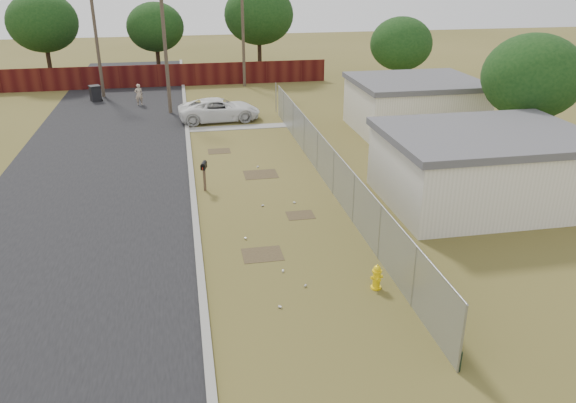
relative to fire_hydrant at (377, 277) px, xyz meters
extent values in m
plane|color=brown|center=(-2.39, 7.85, -0.40)|extent=(120.00, 120.00, 0.00)
cube|color=black|center=(-9.89, 15.85, -0.39)|extent=(9.00, 60.00, 0.02)
cube|color=gray|center=(-5.39, 15.85, -0.34)|extent=(0.25, 60.00, 0.12)
cube|color=gray|center=(-2.39, 19.35, -0.38)|extent=(6.20, 1.00, 0.03)
cylinder|color=gray|center=(0.71, -4.15, 0.60)|extent=(0.06, 0.06, 2.00)
cylinder|color=gray|center=(0.71, -1.15, 0.60)|extent=(0.06, 0.06, 2.00)
cylinder|color=gray|center=(0.71, 1.85, 0.60)|extent=(0.06, 0.06, 2.00)
cylinder|color=gray|center=(0.71, 4.85, 0.60)|extent=(0.06, 0.06, 2.00)
cylinder|color=gray|center=(0.71, 7.85, 0.60)|extent=(0.06, 0.06, 2.00)
cylinder|color=gray|center=(0.71, 10.85, 0.60)|extent=(0.06, 0.06, 2.00)
cylinder|color=gray|center=(0.71, 13.85, 0.60)|extent=(0.06, 0.06, 2.00)
cylinder|color=gray|center=(0.71, 16.85, 0.60)|extent=(0.06, 0.06, 2.00)
cylinder|color=gray|center=(0.71, 19.85, 0.60)|extent=(0.06, 0.06, 2.00)
cylinder|color=gray|center=(0.71, 22.85, 0.60)|extent=(0.06, 0.06, 2.00)
cylinder|color=gray|center=(0.71, 8.85, 1.60)|extent=(0.04, 26.00, 0.04)
cube|color=gray|center=(0.71, 8.85, 0.60)|extent=(0.01, 26.00, 2.00)
cube|color=black|center=(0.77, 8.85, -0.10)|extent=(0.03, 26.00, 0.60)
cube|color=#49150F|center=(-8.39, 32.85, 0.50)|extent=(30.00, 0.12, 1.80)
cylinder|color=brown|center=(-6.39, 23.85, 4.10)|extent=(0.24, 0.24, 9.00)
cylinder|color=brown|center=(-11.39, 29.85, 4.10)|extent=(0.24, 0.24, 9.00)
cylinder|color=brown|center=(-0.39, 31.85, 4.10)|extent=(0.24, 0.24, 9.00)
cube|color=silver|center=(6.61, 5.85, 1.00)|extent=(8.00, 6.00, 2.80)
cube|color=#515056|center=(6.61, 5.85, 2.55)|extent=(8.32, 6.24, 0.30)
cube|color=silver|center=(8.11, 16.85, 1.00)|extent=(7.00, 6.00, 2.80)
cube|color=#515056|center=(8.11, 16.85, 2.55)|extent=(7.28, 6.24, 0.30)
cylinder|color=black|center=(-16.39, 36.85, 1.25)|extent=(0.36, 0.36, 3.30)
ellipsoid|color=black|center=(-16.39, 36.85, 4.48)|extent=(5.70, 5.70, 4.84)
cylinder|color=black|center=(-7.39, 37.85, 1.03)|extent=(0.36, 0.36, 2.86)
ellipsoid|color=black|center=(-7.39, 37.85, 3.83)|extent=(4.94, 4.94, 4.20)
cylinder|color=black|center=(1.61, 36.85, 1.36)|extent=(0.36, 0.36, 3.52)
ellipsoid|color=black|center=(1.61, 36.85, 4.80)|extent=(6.08, 6.08, 5.17)
cylinder|color=black|center=(10.61, 25.85, 0.92)|extent=(0.36, 0.36, 2.64)
ellipsoid|color=black|center=(10.61, 25.85, 3.50)|extent=(4.56, 4.56, 3.88)
cylinder|color=black|center=(11.61, 10.85, 1.03)|extent=(0.36, 0.36, 2.86)
ellipsoid|color=black|center=(11.61, 10.85, 3.83)|extent=(4.94, 4.94, 4.20)
cylinder|color=yellow|center=(0.00, 0.01, -0.37)|extent=(0.36, 0.36, 0.06)
cylinder|color=yellow|center=(0.00, 0.01, -0.07)|extent=(0.25, 0.25, 0.58)
cylinder|color=yellow|center=(0.00, 0.01, 0.22)|extent=(0.33, 0.33, 0.05)
sphere|color=yellow|center=(0.00, 0.01, 0.30)|extent=(0.24, 0.24, 0.23)
cylinder|color=yellow|center=(0.00, 0.01, 0.42)|extent=(0.04, 0.04, 0.06)
cylinder|color=yellow|center=(-0.14, 0.00, 0.00)|extent=(0.11, 0.11, 0.11)
cylinder|color=yellow|center=(0.14, 0.01, 0.00)|extent=(0.11, 0.11, 0.11)
cylinder|color=yellow|center=(0.01, -0.13, 0.00)|extent=(0.15, 0.13, 0.14)
cube|color=brown|center=(-4.84, 9.28, 0.16)|extent=(0.12, 0.12, 1.12)
cube|color=black|center=(-4.84, 9.28, 0.75)|extent=(0.32, 0.57, 0.20)
cylinder|color=black|center=(-4.84, 9.28, 0.86)|extent=(0.32, 0.57, 0.20)
cube|color=red|center=(-4.91, 9.00, 0.75)|extent=(0.03, 0.05, 0.11)
imported|color=white|center=(-3.26, 21.25, 0.32)|extent=(5.32, 2.71, 1.44)
imported|color=tan|center=(-8.56, 26.56, 0.37)|extent=(0.61, 0.46, 1.53)
cube|color=black|center=(-11.79, 28.47, 0.15)|extent=(0.88, 0.88, 1.08)
cube|color=black|center=(-11.79, 28.47, 0.71)|extent=(0.97, 0.97, 0.09)
cylinder|color=black|center=(-11.35, 28.29, -0.28)|extent=(0.14, 0.23, 0.23)
cylinder|color=silver|center=(-2.70, 1.54, -0.36)|extent=(0.09, 0.11, 0.07)
cylinder|color=silver|center=(-3.63, 4.13, -0.36)|extent=(0.10, 0.12, 0.07)
cylinder|color=silver|center=(-1.19, 7.09, -0.36)|extent=(0.12, 0.10, 0.07)
cylinder|color=silver|center=(-3.16, -0.51, -0.36)|extent=(0.12, 0.12, 0.07)
cylinder|color=silver|center=(-2.10, 11.87, -0.36)|extent=(0.12, 0.12, 0.07)
cylinder|color=silver|center=(-2.57, 7.02, -0.36)|extent=(0.11, 0.09, 0.07)
cylinder|color=silver|center=(-2.17, 0.50, -0.36)|extent=(0.12, 0.12, 0.07)
camera|label=1|loc=(-5.56, -14.37, 9.07)|focal=35.00mm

